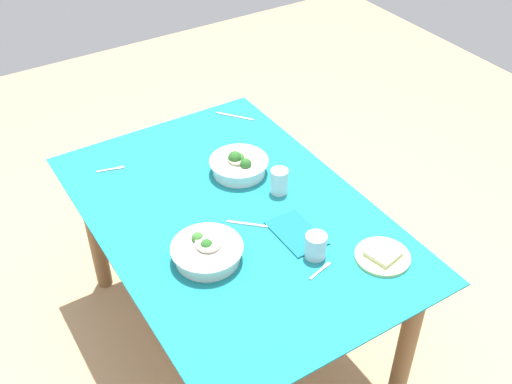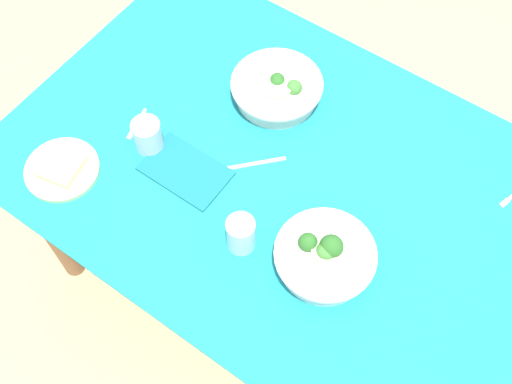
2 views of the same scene
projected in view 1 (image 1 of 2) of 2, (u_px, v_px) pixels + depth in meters
The scene contains 12 objects.
ground_plane at pixel (237, 335), 2.77m from camera, with size 6.00×6.00×0.00m, color tan.
dining_table at pixel (234, 234), 2.39m from camera, with size 1.44×0.97×0.71m.
broccoli_bowl_far at pixel (239, 165), 2.50m from camera, with size 0.24×0.24×0.10m.
broccoli_bowl_near at pixel (207, 252), 2.12m from camera, with size 0.25×0.25×0.09m.
bread_side_plate at pixel (383, 256), 2.14m from camera, with size 0.19×0.19×0.03m.
water_glass_center at pixel (316, 246), 2.13m from camera, with size 0.08×0.08×0.09m, color silver.
water_glass_side at pixel (279, 181), 2.40m from camera, with size 0.07×0.07×0.10m, color silver.
fork_by_far_bowl at pixel (112, 169), 2.54m from camera, with size 0.04×0.11×0.00m.
fork_by_near_bowl at pixel (321, 270), 2.09m from camera, with size 0.04×0.10×0.00m.
table_knife_left at pixel (255, 225), 2.27m from camera, with size 0.21×0.01×0.00m, color #B7B7BC.
table_knife_right at pixel (235, 116), 2.86m from camera, with size 0.18×0.01×0.00m, color #B7B7BC.
napkin_folded_upper at pixel (296, 233), 2.24m from camera, with size 0.22×0.14×0.01m, color #156870.
Camera 1 is at (1.54, -0.86, 2.22)m, focal length 43.81 mm.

